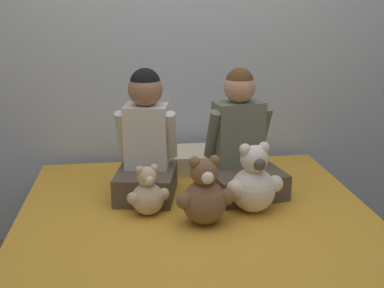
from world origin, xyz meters
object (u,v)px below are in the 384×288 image
(child_on_left, at_px, (146,143))
(teddy_bear_between_children, at_px, (204,195))
(child_on_right, at_px, (240,147))
(teddy_bear_held_by_right_child, at_px, (254,183))
(bed, at_px, (203,288))
(teddy_bear_held_by_left_child, at_px, (148,194))
(pillow_at_headboard, at_px, (183,160))

(child_on_left, relative_size, teddy_bear_between_children, 2.04)
(teddy_bear_between_children, bearing_deg, child_on_left, 117.40)
(child_on_right, distance_m, teddy_bear_between_children, 0.45)
(teddy_bear_held_by_right_child, bearing_deg, child_on_right, 81.12)
(child_on_left, bearing_deg, bed, -54.96)
(child_on_right, distance_m, teddy_bear_held_by_right_child, 0.28)
(teddy_bear_held_by_left_child, relative_size, pillow_at_headboard, 0.40)
(child_on_left, distance_m, child_on_right, 0.48)
(child_on_right, relative_size, teddy_bear_held_by_left_child, 2.64)
(teddy_bear_between_children, xyz_separation_m, pillow_at_headboard, (-0.02, 0.71, -0.08))
(pillow_at_headboard, bearing_deg, child_on_left, -122.53)
(teddy_bear_held_by_right_child, bearing_deg, bed, -151.33)
(teddy_bear_held_by_left_child, bearing_deg, bed, -59.11)
(teddy_bear_held_by_right_child, xyz_separation_m, pillow_at_headboard, (-0.26, 0.61, -0.08))
(child_on_right, height_order, teddy_bear_held_by_left_child, child_on_right)
(teddy_bear_between_children, bearing_deg, bed, -105.06)
(bed, bearing_deg, pillow_at_headboard, 90.00)
(child_on_right, bearing_deg, bed, -129.46)
(teddy_bear_between_children, bearing_deg, pillow_at_headboard, 86.10)
(bed, distance_m, child_on_right, 0.73)
(teddy_bear_held_by_left_child, distance_m, teddy_bear_between_children, 0.28)
(child_on_left, distance_m, pillow_at_headboard, 0.46)
(child_on_left, xyz_separation_m, pillow_at_headboard, (0.22, 0.34, -0.21))
(teddy_bear_held_by_left_child, relative_size, teddy_bear_between_children, 0.76)
(teddy_bear_held_by_left_child, distance_m, teddy_bear_held_by_right_child, 0.49)
(child_on_right, relative_size, teddy_bear_held_by_right_child, 1.90)
(pillow_at_headboard, bearing_deg, teddy_bear_held_by_right_child, -66.76)
(bed, height_order, teddy_bear_between_children, teddy_bear_between_children)
(teddy_bear_held_by_left_child, height_order, teddy_bear_between_children, teddy_bear_between_children)
(teddy_bear_held_by_left_child, height_order, pillow_at_headboard, teddy_bear_held_by_left_child)
(teddy_bear_held_by_left_child, distance_m, pillow_at_headboard, 0.63)
(child_on_left, bearing_deg, teddy_bear_held_by_right_child, -18.60)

